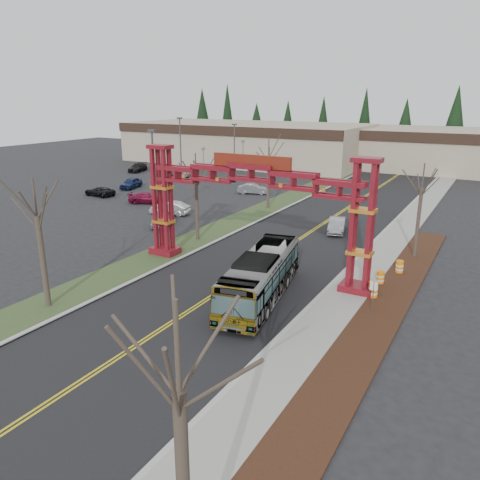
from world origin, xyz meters
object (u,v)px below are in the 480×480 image
Objects in this scene: parked_car_near_b at (170,208)px; parked_car_far_a at (253,189)px; parked_car_near_a at (163,218)px; light_pole_near at (154,169)px; gateway_arch at (251,192)px; street_sign at (373,290)px; parked_car_mid_b at (131,183)px; parked_car_far_b at (180,171)px; barrel_north at (399,267)px; bare_tree_right_near at (179,393)px; bare_tree_median_far at (269,159)px; silver_sedan at (337,225)px; parked_car_mid_a at (147,198)px; parked_car_near_c at (99,191)px; barrel_mid at (380,278)px; retail_building_east at (473,151)px; bare_tree_median_near at (37,216)px; light_pole_far at (234,147)px; light_pole_mid at (180,144)px; bare_tree_right_far at (422,188)px; retail_building_west at (247,143)px; parked_car_far_c at (138,168)px; transit_bus at (261,276)px; barrel_south at (373,290)px; bare_tree_median_mid at (196,177)px.

parked_car_near_b reaches higher than parked_car_far_a.
parked_car_near_a is 0.46× the size of light_pole_near.
parked_car_near_a is 1.05× the size of parked_car_far_a.
gateway_arch is 9.08× the size of street_sign.
parked_car_far_b is at bearing 78.14° from parked_car_mid_b.
barrel_north is at bearing 65.12° from parked_car_near_b.
bare_tree_right_near is 0.91× the size of light_pole_near.
parked_car_far_b is at bearing 148.54° from bare_tree_median_far.
parked_car_mid_b is at bearing 158.53° from barrel_north.
gateway_arch reaches higher than street_sign.
silver_sedan is 24.26m from parked_car_mid_a.
parked_car_near_c is 41.31m from barrel_mid.
retail_building_east is at bearing 141.42° from parked_car_near_b.
retail_building_east is at bearing 67.26° from bare_tree_median_far.
light_pole_far is at bearing 106.99° from bare_tree_median_near.
light_pole_mid is (-7.13, 16.77, 4.81)m from parked_car_mid_a.
light_pole_mid is (1.26, 10.27, 4.72)m from parked_car_mid_b.
parked_car_far_a is at bearing 144.99° from bare_tree_right_far.
parked_car_far_c is (-10.10, -20.92, -3.06)m from retail_building_west.
retail_building_east reaches higher than parked_car_mid_a.
barrel_mid is at bearing -135.53° from parked_car_mid_a.
barrel_south is at bearing 19.10° from transit_bus.
parked_car_near_c is 0.56× the size of bare_tree_median_mid.
light_pole_mid reaches higher than retail_building_east.
bare_tree_right_near is (7.10, -17.82, 4.78)m from transit_bus.
bare_tree_right_far reaches higher than parked_car_far_a.
light_pole_far is (-14.65, 17.43, -0.86)m from bare_tree_median_far.
gateway_arch is 12.18m from barrel_north.
retail_building_east is 59.91m from parked_car_near_a.
parked_car_far_c reaches higher than silver_sedan.
street_sign is (40.09, -23.23, 0.70)m from parked_car_mid_b.
retail_building_east is at bearing 143.67° from parked_car_near_c.
bare_tree_right_far is at bearing 90.00° from bare_tree_right_near.
light_pole_far reaches higher than parked_car_near_c.
parked_car_far_b is 5.38× the size of barrel_north.
retail_building_west is at bearing 125.06° from street_sign.
parked_car_near_b is 0.52× the size of light_pole_far.
barrel_north is at bearing 89.46° from street_sign.
retail_building_west is 4.88× the size of light_pole_mid.
bare_tree_median_mid reaches higher than parked_car_mid_b.
bare_tree_median_mid is at bearing -51.11° from light_pole_mid.
barrel_mid is (22.50, -23.60, -0.19)m from parked_car_far_a.
retail_building_east reaches higher than transit_bus.
street_sign is (-0.36, 19.30, -4.87)m from bare_tree_right_near.
gateway_arch is 0.48× the size of retail_building_east.
retail_building_west is at bearing 108.57° from bare_tree_median_near.
bare_tree_right_far reaches higher than parked_car_far_b.
bare_tree_right_far is (40.94, -23.74, 4.89)m from parked_car_far_b.
bare_tree_median_mid is 18.58m from bare_tree_right_far.
bare_tree_median_far is at bearing 112.83° from gateway_arch.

